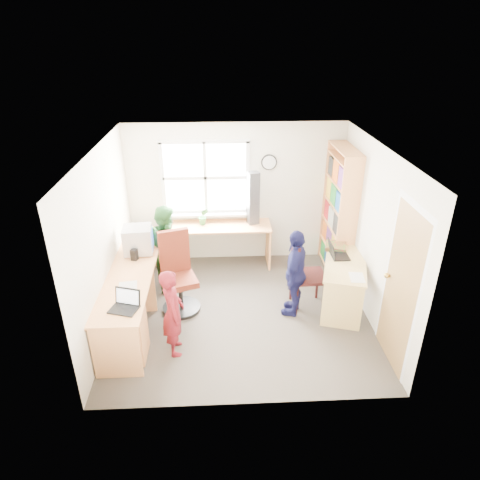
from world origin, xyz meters
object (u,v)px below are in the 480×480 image
(potted_plant, at_px, (203,217))
(person_red, at_px, (173,312))
(l_desk, at_px, (145,300))
(bookshelf, at_px, (339,215))
(swivel_chair, at_px, (178,277))
(person_navy, at_px, (295,273))
(right_desk, at_px, (344,274))
(wooden_chair, at_px, (303,272))
(cd_tower, at_px, (253,198))
(person_green, at_px, (167,247))
(laptop_left, at_px, (125,304))
(laptop_right, at_px, (336,253))
(crt_monitor, at_px, (138,240))

(potted_plant, xyz_separation_m, person_red, (-0.33, -2.24, -0.31))
(l_desk, height_order, bookshelf, bookshelf)
(swivel_chair, height_order, potted_plant, swivel_chair)
(person_navy, bearing_deg, right_desk, 122.92)
(person_red, bearing_deg, right_desk, -77.08)
(swivel_chair, relative_size, wooden_chair, 1.10)
(l_desk, distance_m, person_red, 0.66)
(person_red, bearing_deg, cd_tower, -34.97)
(swivel_chair, distance_m, person_navy, 1.67)
(cd_tower, bearing_deg, wooden_chair, -82.26)
(swivel_chair, relative_size, person_red, 1.02)
(l_desk, xyz_separation_m, person_green, (0.21, 1.09, 0.22))
(potted_plant, bearing_deg, l_desk, -113.34)
(bookshelf, xyz_separation_m, cd_tower, (-1.37, 0.31, 0.20))
(cd_tower, bearing_deg, person_green, -169.88)
(laptop_left, relative_size, person_red, 0.33)
(potted_plant, bearing_deg, person_green, -129.69)
(l_desk, distance_m, person_navy, 2.10)
(l_desk, relative_size, laptop_right, 8.65)
(crt_monitor, distance_m, cd_tower, 2.02)
(right_desk, relative_size, person_red, 1.15)
(cd_tower, bearing_deg, l_desk, -147.99)
(crt_monitor, distance_m, person_green, 0.55)
(person_red, relative_size, person_navy, 0.90)
(swivel_chair, height_order, person_navy, person_navy)
(wooden_chair, height_order, laptop_right, wooden_chair)
(person_red, bearing_deg, person_green, 0.00)
(cd_tower, xyz_separation_m, person_navy, (0.48, -1.51, -0.55))
(laptop_left, bearing_deg, person_green, 96.91)
(crt_monitor, distance_m, laptop_right, 2.90)
(cd_tower, height_order, potted_plant, cd_tower)
(swivel_chair, distance_m, wooden_chair, 1.79)
(potted_plant, height_order, person_red, person_red)
(swivel_chair, relative_size, cd_tower, 1.33)
(bookshelf, bearing_deg, person_red, -142.23)
(right_desk, xyz_separation_m, bookshelf, (0.14, 1.05, 0.48))
(laptop_right, bearing_deg, potted_plant, 59.82)
(person_green, bearing_deg, person_red, 174.77)
(laptop_right, xyz_separation_m, potted_plant, (-1.97, 1.14, 0.13))
(person_red, bearing_deg, laptop_left, 93.30)
(l_desk, relative_size, swivel_chair, 2.48)
(cd_tower, bearing_deg, potted_plant, 165.41)
(laptop_left, distance_m, person_red, 0.58)
(bookshelf, relative_size, potted_plant, 7.04)
(cd_tower, relative_size, potted_plant, 3.00)
(person_red, xyz_separation_m, person_green, (-0.22, 1.58, 0.09))
(bookshelf, height_order, laptop_left, bookshelf)
(l_desk, relative_size, right_desk, 2.19)
(right_desk, bearing_deg, crt_monitor, -170.83)
(laptop_right, relative_size, person_green, 0.25)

